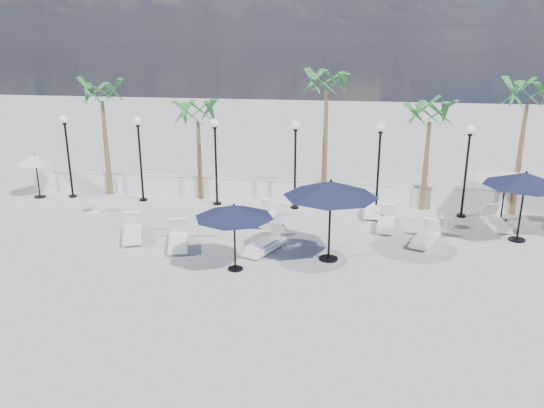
% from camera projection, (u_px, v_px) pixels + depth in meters
% --- Properties ---
extents(ground, '(100.00, 100.00, 0.00)m').
position_uv_depth(ground, '(269.00, 268.00, 17.10)').
color(ground, '#9A9A95').
rests_on(ground, ground).
extents(balustrade, '(26.00, 0.30, 1.01)m').
position_uv_depth(balustrade, '(297.00, 192.00, 24.03)').
color(balustrade, silver).
rests_on(balustrade, ground).
extents(lamppost_0, '(0.36, 0.36, 3.84)m').
position_uv_depth(lamppost_0, '(67.00, 145.00, 24.16)').
color(lamppost_0, black).
rests_on(lamppost_0, ground).
extents(lamppost_1, '(0.36, 0.36, 3.84)m').
position_uv_depth(lamppost_1, '(140.00, 147.00, 23.60)').
color(lamppost_1, black).
rests_on(lamppost_1, ground).
extents(lamppost_2, '(0.36, 0.36, 3.84)m').
position_uv_depth(lamppost_2, '(216.00, 150.00, 23.04)').
color(lamppost_2, black).
rests_on(lamppost_2, ground).
extents(lamppost_3, '(0.36, 0.36, 3.84)m').
position_uv_depth(lamppost_3, '(295.00, 152.00, 22.48)').
color(lamppost_3, black).
rests_on(lamppost_3, ground).
extents(lamppost_4, '(0.36, 0.36, 3.84)m').
position_uv_depth(lamppost_4, '(379.00, 155.00, 21.93)').
color(lamppost_4, black).
rests_on(lamppost_4, ground).
extents(lamppost_5, '(0.36, 0.36, 3.84)m').
position_uv_depth(lamppost_5, '(467.00, 158.00, 21.37)').
color(lamppost_5, black).
rests_on(lamppost_5, ground).
extents(palm_0, '(2.60, 2.60, 5.50)m').
position_uv_depth(palm_0, '(102.00, 98.00, 24.07)').
color(palm_0, brown).
rests_on(palm_0, ground).
extents(palm_1, '(2.60, 2.60, 4.70)m').
position_uv_depth(palm_1, '(198.00, 118.00, 23.58)').
color(palm_1, brown).
rests_on(palm_1, ground).
extents(palm_2, '(2.60, 2.60, 6.10)m').
position_uv_depth(palm_2, '(327.00, 88.00, 22.27)').
color(palm_2, brown).
rests_on(palm_2, ground).
extents(palm_3, '(2.60, 2.60, 4.90)m').
position_uv_depth(palm_3, '(430.00, 118.00, 21.93)').
color(palm_3, brown).
rests_on(palm_3, ground).
extents(palm_4, '(2.60, 2.60, 5.70)m').
position_uv_depth(palm_4, '(527.00, 101.00, 21.11)').
color(palm_4, brown).
rests_on(palm_4, ground).
extents(lounger_0, '(1.39, 2.14, 0.77)m').
position_uv_depth(lounger_0, '(132.00, 232.00, 19.62)').
color(lounger_0, silver).
rests_on(lounger_0, ground).
extents(lounger_1, '(1.25, 2.15, 0.77)m').
position_uv_depth(lounger_1, '(178.00, 240.00, 18.86)').
color(lounger_1, silver).
rests_on(lounger_1, ground).
extents(lounger_2, '(0.93, 2.02, 0.73)m').
position_uv_depth(lounger_2, '(262.00, 216.00, 21.40)').
color(lounger_2, silver).
rests_on(lounger_2, ground).
extents(lounger_3, '(1.45, 2.21, 0.79)m').
position_uv_depth(lounger_3, '(266.00, 244.00, 18.45)').
color(lounger_3, silver).
rests_on(lounger_3, ground).
extents(lounger_4, '(1.28, 2.00, 0.72)m').
position_uv_depth(lounger_4, '(425.00, 237.00, 19.12)').
color(lounger_4, silver).
rests_on(lounger_4, ground).
extents(lounger_5, '(0.82, 2.03, 0.74)m').
position_uv_depth(lounger_5, '(386.00, 222.00, 20.69)').
color(lounger_5, silver).
rests_on(lounger_5, ground).
extents(lounger_6, '(0.69, 2.07, 0.78)m').
position_uv_depth(lounger_6, '(372.00, 208.00, 22.35)').
color(lounger_6, silver).
rests_on(lounger_6, ground).
extents(lounger_7, '(0.86, 1.98, 0.72)m').
position_uv_depth(lounger_7, '(496.00, 222.00, 20.77)').
color(lounger_7, silver).
rests_on(lounger_7, ground).
extents(side_table_0, '(0.54, 0.54, 0.52)m').
position_uv_depth(side_table_0, '(93.00, 205.00, 22.57)').
color(side_table_0, silver).
rests_on(side_table_0, ground).
extents(side_table_1, '(0.59, 0.59, 0.58)m').
position_uv_depth(side_table_1, '(287.00, 239.00, 18.68)').
color(side_table_1, silver).
rests_on(side_table_1, ground).
extents(side_table_2, '(0.56, 0.56, 0.54)m').
position_uv_depth(side_table_2, '(446.00, 221.00, 20.53)').
color(side_table_2, silver).
rests_on(side_table_2, ground).
extents(parasol_navy_left, '(2.51, 2.51, 2.21)m').
position_uv_depth(parasol_navy_left, '(234.00, 212.00, 16.44)').
color(parasol_navy_left, black).
rests_on(parasol_navy_left, ground).
extents(parasol_navy_mid, '(3.11, 3.11, 2.79)m').
position_uv_depth(parasol_navy_mid, '(331.00, 189.00, 17.07)').
color(parasol_navy_mid, black).
rests_on(parasol_navy_mid, ground).
extents(parasol_navy_right, '(2.93, 2.93, 2.63)m').
position_uv_depth(parasol_navy_right, '(525.00, 180.00, 18.81)').
color(parasol_navy_right, black).
rests_on(parasol_navy_right, ground).
extents(parasol_cream_sq_b, '(4.45, 4.45, 2.23)m').
position_uv_depth(parasol_cream_sq_b, '(507.00, 172.00, 20.97)').
color(parasol_cream_sq_b, black).
rests_on(parasol_cream_sq_b, ground).
extents(parasol_cream_small, '(1.70, 1.70, 2.09)m').
position_uv_depth(parasol_cream_small, '(35.00, 160.00, 24.33)').
color(parasol_cream_small, black).
rests_on(parasol_cream_small, ground).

